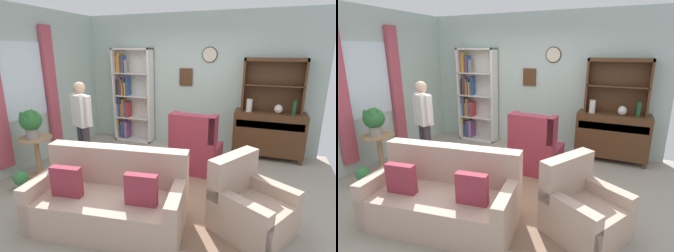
% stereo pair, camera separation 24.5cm
% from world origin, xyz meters
% --- Properties ---
extents(ground_plane, '(5.40, 4.60, 0.02)m').
position_xyz_m(ground_plane, '(0.00, 0.00, -0.01)').
color(ground_plane, '#9E9384').
extents(wall_back, '(5.00, 0.09, 2.80)m').
position_xyz_m(wall_back, '(0.00, 2.13, 1.40)').
color(wall_back, '#ADC1B7').
rests_on(wall_back, ground_plane).
extents(wall_left, '(0.16, 4.20, 2.80)m').
position_xyz_m(wall_left, '(-2.52, 0.00, 1.40)').
color(wall_left, '#ADC1B7').
rests_on(wall_left, ground_plane).
extents(area_rug, '(2.40, 1.75, 0.01)m').
position_xyz_m(area_rug, '(0.20, -0.30, 0.00)').
color(area_rug, '#846651').
rests_on(area_rug, ground_plane).
extents(bookshelf, '(0.90, 0.30, 2.10)m').
position_xyz_m(bookshelf, '(-1.46, 1.94, 1.02)').
color(bookshelf, silver).
rests_on(bookshelf, ground_plane).
extents(sideboard, '(1.30, 0.45, 0.92)m').
position_xyz_m(sideboard, '(1.56, 1.86, 0.51)').
color(sideboard, '#4C2D19').
rests_on(sideboard, ground_plane).
extents(sideboard_hutch, '(1.10, 0.26, 1.00)m').
position_xyz_m(sideboard_hutch, '(1.56, 1.97, 1.56)').
color(sideboard_hutch, '#4C2D19').
rests_on(sideboard_hutch, sideboard).
extents(vase_tall, '(0.11, 0.11, 0.24)m').
position_xyz_m(vase_tall, '(1.17, 1.78, 1.04)').
color(vase_tall, beige).
rests_on(vase_tall, sideboard).
extents(vase_round, '(0.15, 0.15, 0.17)m').
position_xyz_m(vase_round, '(1.69, 1.79, 1.01)').
color(vase_round, beige).
rests_on(vase_round, sideboard).
extents(bottle_wine, '(0.07, 0.07, 0.27)m').
position_xyz_m(bottle_wine, '(1.95, 1.77, 1.06)').
color(bottle_wine, '#194223').
rests_on(bottle_wine, sideboard).
extents(couch_floral, '(1.90, 1.10, 0.90)m').
position_xyz_m(couch_floral, '(-0.20, -1.01, 0.31)').
color(couch_floral, tan).
rests_on(couch_floral, ground_plane).
extents(armchair_floral, '(1.05, 1.04, 0.88)m').
position_xyz_m(armchair_floral, '(1.39, -0.56, 0.29)').
color(armchair_floral, tan).
rests_on(armchair_floral, ground_plane).
extents(wingback_chair, '(0.82, 0.83, 1.05)m').
position_xyz_m(wingback_chair, '(0.38, 0.83, 0.38)').
color(wingback_chair, maroon).
rests_on(wingback_chair, ground_plane).
extents(plant_stand, '(0.52, 0.52, 0.69)m').
position_xyz_m(plant_stand, '(-2.02, -0.32, 0.42)').
color(plant_stand, '#A87F56').
rests_on(plant_stand, ground_plane).
extents(potted_plant_large, '(0.34, 0.34, 0.47)m').
position_xyz_m(potted_plant_large, '(-2.02, -0.36, 0.96)').
color(potted_plant_large, gray).
rests_on(potted_plant_large, plant_stand).
extents(potted_plant_small, '(0.22, 0.22, 0.30)m').
position_xyz_m(potted_plant_small, '(-1.92, -0.77, 0.17)').
color(potted_plant_small, gray).
rests_on(potted_plant_small, ground_plane).
extents(person_reading, '(0.51, 0.32, 1.56)m').
position_xyz_m(person_reading, '(-1.43, 0.15, 0.91)').
color(person_reading, '#38333D').
rests_on(person_reading, ground_plane).
extents(coffee_table, '(0.80, 0.50, 0.42)m').
position_xyz_m(coffee_table, '(-0.24, -0.28, 0.35)').
color(coffee_table, '#4C2D19').
rests_on(coffee_table, ground_plane).
extents(book_stack, '(0.19, 0.15, 0.11)m').
position_xyz_m(book_stack, '(-0.12, -0.34, 0.48)').
color(book_stack, '#3F3833').
rests_on(book_stack, coffee_table).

